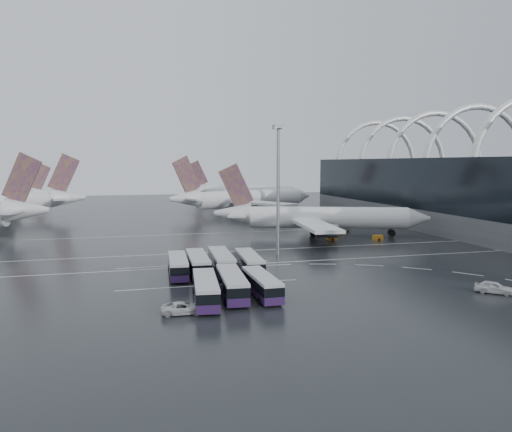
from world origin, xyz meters
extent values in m
plane|color=black|center=(0.00, 0.00, 0.00)|extent=(420.00, 420.00, 0.00)
cube|color=#595C5E|center=(62.00, 20.00, 3.00)|extent=(42.00, 160.00, 6.00)
cube|color=black|center=(62.00, 20.00, 13.00)|extent=(42.00, 160.00, 14.00)
torus|color=white|center=(58.00, 28.00, 18.00)|extent=(33.80, 1.80, 33.80)
torus|color=white|center=(58.00, 47.00, 18.00)|extent=(33.80, 1.80, 33.80)
torus|color=white|center=(58.00, 66.00, 18.00)|extent=(33.80, 1.80, 33.80)
torus|color=white|center=(58.00, 85.00, 18.00)|extent=(33.80, 1.80, 33.80)
cube|color=white|center=(0.00, -2.00, 0.01)|extent=(120.00, 0.25, 0.01)
cube|color=white|center=(0.00, 12.00, 0.01)|extent=(120.00, 0.25, 0.01)
cube|color=white|center=(0.00, 40.00, 0.01)|extent=(120.00, 0.25, 0.01)
cube|color=white|center=(-24.00, -16.00, 0.01)|extent=(28.00, 0.25, 0.01)
cube|color=white|center=(-24.00, 0.00, 0.01)|extent=(28.00, 0.25, 0.01)
cylinder|color=white|center=(13.71, 26.88, 4.82)|extent=(39.19, 17.76, 5.49)
cone|color=white|center=(35.12, 19.70, 4.82)|extent=(7.12, 7.01, 5.49)
cone|color=white|center=(-9.50, 34.66, 5.77)|extent=(10.71, 8.21, 5.49)
cube|color=#501A70|center=(-8.60, 34.36, 12.77)|extent=(8.82, 3.44, 11.63)
cube|color=white|center=(-7.70, 34.06, 5.77)|extent=(9.45, 17.49, 0.47)
cube|color=white|center=(6.36, 16.87, 4.26)|extent=(9.27, 24.24, 0.76)
cube|color=white|center=(13.88, 39.29, 4.26)|extent=(17.72, 23.73, 0.76)
cylinder|color=slate|center=(10.10, 19.11, 2.55)|extent=(5.95, 4.70, 3.22)
cylinder|color=slate|center=(15.52, 35.25, 2.55)|extent=(5.95, 4.70, 3.22)
cube|color=black|center=(10.12, 28.08, 1.04)|extent=(12.69, 9.35, 2.08)
cylinder|color=white|center=(8.88, 89.16, 5.50)|extent=(43.09, 20.25, 6.25)
cone|color=white|center=(32.45, 97.41, 5.50)|extent=(8.17, 8.04, 6.25)
cone|color=white|center=(-16.72, 80.21, 6.58)|extent=(12.24, 9.46, 6.25)
cube|color=#501A70|center=(-15.70, 80.56, 14.55)|extent=(10.02, 4.04, 13.25)
cube|color=white|center=(-14.68, 80.92, 6.58)|extent=(10.99, 19.92, 0.54)
cube|color=white|center=(9.26, 75.02, 4.85)|extent=(20.44, 26.95, 0.86)
cube|color=white|center=(0.36, 100.46, 4.85)|extent=(10.90, 27.69, 0.86)
cylinder|color=slate|center=(11.07, 79.65, 2.91)|extent=(6.81, 5.42, 3.67)
cylinder|color=slate|center=(4.66, 97.96, 2.91)|extent=(6.81, 5.42, 3.67)
cube|color=black|center=(4.81, 87.74, 1.19)|extent=(14.49, 10.78, 2.37)
cylinder|color=white|center=(19.83, 135.99, 5.17)|extent=(39.58, 15.98, 5.88)
cone|color=white|center=(41.79, 130.04, 5.17)|extent=(7.41, 7.26, 5.88)
cone|color=white|center=(-4.08, 142.47, 6.18)|extent=(11.32, 8.32, 5.88)
cube|color=#501A70|center=(-3.11, 142.20, 13.68)|extent=(9.58, 3.14, 12.46)
cube|color=white|center=(-2.13, 141.94, 6.18)|extent=(9.17, 18.80, 0.51)
cube|color=white|center=(12.60, 124.82, 4.56)|extent=(8.48, 25.69, 0.81)
cube|color=white|center=(19.23, 149.28, 4.56)|extent=(17.88, 25.79, 0.81)
cylinder|color=slate|center=(16.47, 127.45, 2.74)|extent=(6.28, 4.78, 3.45)
cylinder|color=slate|center=(21.24, 145.06, 2.74)|extent=(6.28, 4.78, 3.45)
cube|color=black|center=(15.92, 137.05, 1.12)|extent=(13.44, 9.44, 2.23)
cone|color=white|center=(-60.37, 47.64, 6.66)|extent=(12.08, 8.68, 6.33)
cube|color=#501A70|center=(-61.43, 47.89, 14.73)|extent=(10.38, 3.07, 13.42)
cube|color=white|center=(-62.49, 48.15, 6.66)|extent=(9.32, 20.25, 0.55)
cone|color=white|center=(-54.97, 90.74, 6.83)|extent=(11.94, 7.90, 6.49)
cube|color=#501A70|center=(-56.08, 90.59, 15.10)|extent=(10.77, 2.07, 13.76)
cube|color=white|center=(-57.19, 90.44, 6.83)|extent=(7.62, 20.63, 0.56)
cube|color=white|center=(-74.27, 88.19, 5.26)|extent=(11.92, 40.81, 0.78)
cube|color=black|center=(-72.05, 88.48, 1.23)|extent=(14.25, 8.85, 2.46)
cone|color=white|center=(-69.29, 133.21, 5.85)|extent=(11.04, 9.15, 5.56)
cube|color=#501A70|center=(-70.16, 132.79, 12.94)|extent=(8.58, 4.50, 11.78)
cube|color=white|center=(-71.02, 132.38, 5.85)|extent=(11.33, 17.42, 0.48)
cube|color=black|center=(-82.61, 126.84, 1.05)|extent=(13.02, 10.49, 2.11)
cube|color=#2E1440|center=(-27.93, -8.41, 0.89)|extent=(3.63, 12.98, 1.09)
cube|color=black|center=(-27.93, -8.41, 2.07)|extent=(3.67, 12.73, 1.28)
cube|color=silver|center=(-27.93, -8.41, 2.94)|extent=(3.63, 12.98, 0.44)
cylinder|color=black|center=(-26.81, -12.59, 0.49)|extent=(0.40, 1.01, 0.99)
cylinder|color=black|center=(-29.55, -12.42, 0.49)|extent=(0.40, 1.01, 0.99)
cylinder|color=black|center=(-26.31, -4.39, 0.49)|extent=(0.40, 1.01, 0.99)
cylinder|color=black|center=(-29.05, -4.22, 0.49)|extent=(0.40, 1.01, 0.99)
cube|color=#2E1440|center=(-24.57, -8.09, 0.93)|extent=(3.60, 13.61, 1.14)
cube|color=black|center=(-24.57, -8.09, 2.18)|extent=(3.65, 13.35, 1.35)
cube|color=silver|center=(-24.57, -8.09, 3.09)|extent=(3.60, 13.61, 0.47)
cylinder|color=black|center=(-23.32, -12.47, 0.52)|extent=(0.41, 1.05, 1.04)
cylinder|color=black|center=(-26.21, -12.34, 0.52)|extent=(0.41, 1.05, 1.04)
cylinder|color=black|center=(-22.94, -3.84, 0.52)|extent=(0.41, 1.05, 1.04)
cylinder|color=black|center=(-25.83, -3.71, 0.52)|extent=(0.41, 1.05, 1.04)
cube|color=#2E1440|center=(-20.48, -7.65, 0.97)|extent=(3.88, 14.10, 1.18)
cube|color=black|center=(-20.48, -7.65, 2.25)|extent=(3.93, 13.82, 1.39)
cube|color=silver|center=(-20.48, -7.65, 3.19)|extent=(3.88, 14.10, 0.48)
cylinder|color=black|center=(-19.23, -12.19, 0.54)|extent=(0.43, 1.09, 1.07)
cylinder|color=black|center=(-22.21, -12.02, 0.54)|extent=(0.43, 1.09, 1.07)
cylinder|color=black|center=(-18.74, -3.28, 0.54)|extent=(0.43, 1.09, 1.07)
cylinder|color=black|center=(-21.72, -3.11, 0.54)|extent=(0.43, 1.09, 1.07)
cube|color=#2E1440|center=(-16.05, -9.48, 0.92)|extent=(3.82, 13.48, 1.13)
cube|color=black|center=(-16.05, -9.48, 2.15)|extent=(3.86, 13.22, 1.33)
cube|color=silver|center=(-16.05, -9.48, 3.05)|extent=(3.82, 13.48, 0.46)
cylinder|color=black|center=(-14.90, -13.83, 0.51)|extent=(0.42, 1.05, 1.02)
cylinder|color=black|center=(-17.75, -13.65, 0.51)|extent=(0.42, 1.05, 1.02)
cylinder|color=black|center=(-14.36, -5.32, 0.51)|extent=(0.42, 1.05, 1.02)
cylinder|color=black|center=(-17.20, -5.14, 0.51)|extent=(0.42, 1.05, 1.02)
cube|color=#2E1440|center=(-26.00, -25.31, 0.93)|extent=(4.36, 13.60, 1.13)
cube|color=black|center=(-26.00, -25.31, 2.16)|extent=(4.40, 13.34, 1.34)
cube|color=silver|center=(-26.00, -25.31, 3.06)|extent=(4.36, 13.60, 0.46)
cylinder|color=black|center=(-25.02, -29.71, 0.51)|extent=(0.47, 1.06, 1.03)
cylinder|color=black|center=(-27.87, -29.41, 0.51)|extent=(0.47, 1.06, 1.03)
cylinder|color=black|center=(-24.12, -21.21, 0.51)|extent=(0.47, 1.06, 1.03)
cylinder|color=black|center=(-26.97, -20.91, 0.51)|extent=(0.47, 1.06, 1.03)
cube|color=#2E1440|center=(-21.97, -23.29, 0.93)|extent=(4.05, 13.69, 1.14)
cube|color=black|center=(-21.97, -23.29, 2.18)|extent=(4.09, 13.42, 1.35)
cube|color=silver|center=(-21.97, -23.29, 3.09)|extent=(4.05, 13.69, 0.47)
cylinder|color=black|center=(-20.86, -27.71, 0.52)|extent=(0.44, 1.06, 1.04)
cylinder|color=black|center=(-23.75, -27.48, 0.52)|extent=(0.44, 1.06, 1.04)
cylinder|color=black|center=(-20.19, -19.10, 0.52)|extent=(0.44, 1.06, 1.04)
cylinder|color=black|center=(-23.07, -18.87, 0.52)|extent=(0.44, 1.06, 1.04)
cube|color=#2E1440|center=(-17.86, -24.05, 0.86)|extent=(2.87, 12.48, 1.05)
cube|color=black|center=(-17.86, -24.05, 2.01)|extent=(2.92, 12.24, 1.25)
cube|color=silver|center=(-17.86, -24.05, 2.85)|extent=(2.87, 12.48, 0.43)
cylinder|color=black|center=(-16.50, -28.03, 0.48)|extent=(0.34, 0.96, 0.96)
cylinder|color=black|center=(-19.17, -28.04, 0.48)|extent=(0.34, 0.96, 0.96)
cylinder|color=black|center=(-16.55, -20.05, 0.48)|extent=(0.34, 0.96, 0.96)
cylinder|color=black|center=(-19.22, -20.07, 0.48)|extent=(0.34, 0.96, 0.96)
imported|color=silver|center=(-29.52, -29.70, 0.75)|extent=(5.55, 2.80, 1.51)
imported|color=silver|center=(14.80, -31.19, 0.89)|extent=(5.26, 5.12, 1.78)
cylinder|color=gray|center=(-6.32, 5.49, 12.77)|extent=(0.64, 0.64, 25.55)
cube|color=gray|center=(-6.32, 5.49, 25.82)|extent=(2.01, 2.01, 0.73)
cube|color=white|center=(-6.32, 5.49, 25.55)|extent=(1.82, 1.82, 0.36)
cube|color=#BA7018|center=(22.84, 17.77, 0.63)|extent=(2.31, 1.36, 1.26)
cube|color=slate|center=(22.20, 33.68, 0.52)|extent=(1.91, 1.13, 1.04)
cube|color=#BA7018|center=(12.17, 20.98, 0.61)|extent=(2.25, 1.33, 1.23)
cube|color=#BA7018|center=(19.45, 32.57, 0.68)|extent=(2.49, 1.47, 1.36)
camera|label=1|loc=(-36.08, -90.20, 18.65)|focal=35.00mm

